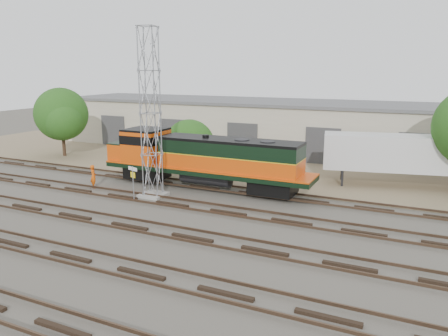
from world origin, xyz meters
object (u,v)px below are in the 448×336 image
at_px(locomotive, 202,158).
at_px(semi_trailer, 415,155).
at_px(signal_tower, 151,117).
at_px(worker, 93,176).

distance_m(locomotive, semi_trailer, 15.68).
relative_size(locomotive, signal_tower, 1.43).
height_order(locomotive, signal_tower, signal_tower).
xyz_separation_m(worker, semi_trailer, (21.45, 10.24, 1.56)).
bearing_deg(locomotive, semi_trailer, 26.05).
relative_size(locomotive, semi_trailer, 1.26).
xyz_separation_m(signal_tower, semi_trailer, (16.19, 10.21, -3.07)).
bearing_deg(locomotive, signal_tower, -122.38).
bearing_deg(semi_trailer, worker, -166.06).
height_order(locomotive, worker, locomotive).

